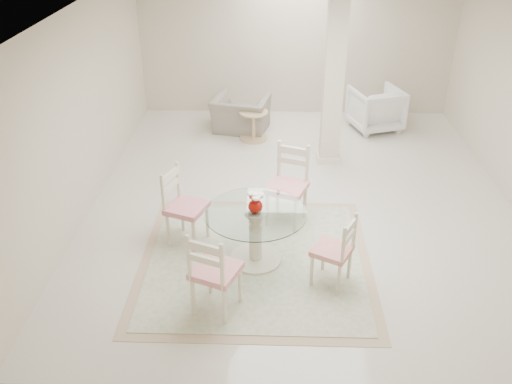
{
  "coord_description": "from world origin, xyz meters",
  "views": [
    {
      "loc": [
        -0.46,
        -6.89,
        3.99
      ],
      "look_at": [
        -0.62,
        -1.34,
        0.85
      ],
      "focal_mm": 38.0,
      "sensor_mm": 36.0,
      "label": 1
    }
  ],
  "objects_px": {
    "dining_table": "(255,237)",
    "red_vase": "(256,203)",
    "side_table": "(254,126)",
    "dining_chair_north": "(289,179)",
    "dining_chair_west": "(181,201)",
    "column": "(333,81)",
    "dining_chair_south": "(212,268)",
    "armchair_white": "(375,109)",
    "recliner_taupe": "(241,114)",
    "dining_chair_east": "(338,246)"
  },
  "relations": [
    {
      "from": "dining_chair_east",
      "to": "recliner_taupe",
      "type": "xyz_separation_m",
      "value": [
        -1.33,
        4.47,
        -0.2
      ]
    },
    {
      "from": "dining_chair_east",
      "to": "recliner_taupe",
      "type": "distance_m",
      "value": 4.66
    },
    {
      "from": "dining_chair_south",
      "to": "red_vase",
      "type": "bearing_deg",
      "value": -91.44
    },
    {
      "from": "dining_chair_west",
      "to": "dining_chair_south",
      "type": "relative_size",
      "value": 0.99
    },
    {
      "from": "recliner_taupe",
      "to": "armchair_white",
      "type": "bearing_deg",
      "value": -164.95
    },
    {
      "from": "column",
      "to": "dining_chair_south",
      "type": "relative_size",
      "value": 2.38
    },
    {
      "from": "dining_table",
      "to": "dining_chair_east",
      "type": "height_order",
      "value": "dining_chair_east"
    },
    {
      "from": "dining_chair_east",
      "to": "side_table",
      "type": "height_order",
      "value": "dining_chair_east"
    },
    {
      "from": "red_vase",
      "to": "dining_chair_south",
      "type": "relative_size",
      "value": 0.23
    },
    {
      "from": "side_table",
      "to": "red_vase",
      "type": "bearing_deg",
      "value": -87.64
    },
    {
      "from": "dining_chair_east",
      "to": "dining_chair_south",
      "type": "bearing_deg",
      "value": -40.73
    },
    {
      "from": "dining_chair_south",
      "to": "armchair_white",
      "type": "distance_m",
      "value": 5.73
    },
    {
      "from": "dining_table",
      "to": "armchair_white",
      "type": "xyz_separation_m",
      "value": [
        2.1,
        4.21,
        0.04
      ]
    },
    {
      "from": "dining_table",
      "to": "red_vase",
      "type": "bearing_deg",
      "value": -18.43
    },
    {
      "from": "dining_chair_north",
      "to": "armchair_white",
      "type": "relative_size",
      "value": 1.39
    },
    {
      "from": "dining_chair_north",
      "to": "side_table",
      "type": "bearing_deg",
      "value": 122.53
    },
    {
      "from": "dining_chair_north",
      "to": "armchair_white",
      "type": "height_order",
      "value": "dining_chair_north"
    },
    {
      "from": "side_table",
      "to": "dining_chair_south",
      "type": "bearing_deg",
      "value": -93.28
    },
    {
      "from": "dining_chair_east",
      "to": "recliner_taupe",
      "type": "height_order",
      "value": "dining_chair_east"
    },
    {
      "from": "armchair_white",
      "to": "side_table",
      "type": "relative_size",
      "value": 1.63
    },
    {
      "from": "dining_chair_east",
      "to": "dining_chair_north",
      "type": "distance_m",
      "value": 1.45
    },
    {
      "from": "dining_chair_east",
      "to": "dining_table",
      "type": "bearing_deg",
      "value": -86.17
    },
    {
      "from": "dining_chair_west",
      "to": "recliner_taupe",
      "type": "distance_m",
      "value": 3.69
    },
    {
      "from": "dining_chair_west",
      "to": "armchair_white",
      "type": "bearing_deg",
      "value": -17.64
    },
    {
      "from": "red_vase",
      "to": "dining_table",
      "type": "bearing_deg",
      "value": 161.57
    },
    {
      "from": "dining_table",
      "to": "side_table",
      "type": "xyz_separation_m",
      "value": [
        -0.15,
        3.65,
        -0.11
      ]
    },
    {
      "from": "armchair_white",
      "to": "dining_chair_south",
      "type": "bearing_deg",
      "value": 46.19
    },
    {
      "from": "dining_table",
      "to": "dining_chair_north",
      "type": "distance_m",
      "value": 1.07
    },
    {
      "from": "armchair_white",
      "to": "side_table",
      "type": "distance_m",
      "value": 2.32
    },
    {
      "from": "column",
      "to": "red_vase",
      "type": "xyz_separation_m",
      "value": [
        -1.12,
        -2.84,
        -0.53
      ]
    },
    {
      "from": "dining_table",
      "to": "dining_chair_east",
      "type": "bearing_deg",
      "value": -24.1
    },
    {
      "from": "armchair_white",
      "to": "recliner_taupe",
      "type": "bearing_deg",
      "value": -14.33
    },
    {
      "from": "dining_table",
      "to": "column",
      "type": "bearing_deg",
      "value": 68.44
    },
    {
      "from": "red_vase",
      "to": "dining_chair_east",
      "type": "relative_size",
      "value": 0.26
    },
    {
      "from": "dining_chair_north",
      "to": "dining_table",
      "type": "bearing_deg",
      "value": -92.79
    },
    {
      "from": "dining_chair_north",
      "to": "dining_chair_west",
      "type": "bearing_deg",
      "value": -137.66
    },
    {
      "from": "dining_chair_east",
      "to": "dining_chair_west",
      "type": "relative_size",
      "value": 0.89
    },
    {
      "from": "dining_chair_east",
      "to": "column",
      "type": "bearing_deg",
      "value": -155.54
    },
    {
      "from": "dining_chair_west",
      "to": "side_table",
      "type": "xyz_separation_m",
      "value": [
        0.79,
        3.24,
        -0.34
      ]
    },
    {
      "from": "dining_table",
      "to": "dining_chair_west",
      "type": "distance_m",
      "value": 1.05
    },
    {
      "from": "red_vase",
      "to": "dining_chair_west",
      "type": "distance_m",
      "value": 1.05
    },
    {
      "from": "recliner_taupe",
      "to": "dining_chair_east",
      "type": "bearing_deg",
      "value": 118.08
    },
    {
      "from": "recliner_taupe",
      "to": "armchair_white",
      "type": "relative_size",
      "value": 1.14
    },
    {
      "from": "dining_table",
      "to": "dining_chair_east",
      "type": "relative_size",
      "value": 1.21
    },
    {
      "from": "column",
      "to": "dining_chair_east",
      "type": "height_order",
      "value": "column"
    },
    {
      "from": "dining_chair_north",
      "to": "column",
      "type": "bearing_deg",
      "value": 90.3
    },
    {
      "from": "dining_chair_east",
      "to": "red_vase",
      "type": "bearing_deg",
      "value": -86.17
    },
    {
      "from": "dining_chair_north",
      "to": "dining_chair_south",
      "type": "xyz_separation_m",
      "value": [
        -0.82,
        -1.88,
        -0.04
      ]
    },
    {
      "from": "column",
      "to": "red_vase",
      "type": "relative_size",
      "value": 10.3
    },
    {
      "from": "dining_chair_west",
      "to": "armchair_white",
      "type": "height_order",
      "value": "dining_chair_west"
    }
  ]
}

